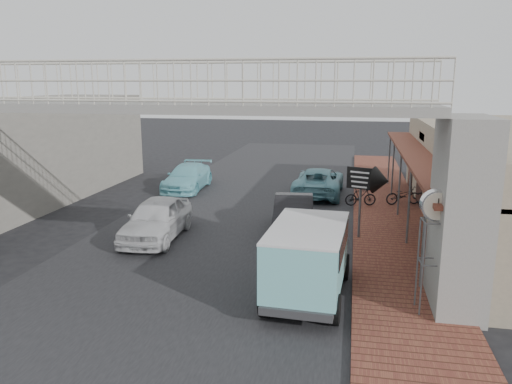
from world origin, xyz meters
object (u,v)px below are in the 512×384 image
at_px(white_hatchback, 157,219).
at_px(dark_sedan, 294,214).
at_px(angkot_far, 187,177).
at_px(motorcycle_near, 403,195).
at_px(motorcycle_far, 361,197).
at_px(arrow_sign, 379,181).
at_px(angkot_van, 309,251).
at_px(angkot_curb, 319,181).
at_px(street_clock, 436,211).

height_order(white_hatchback, dark_sedan, white_hatchback).
relative_size(angkot_far, motorcycle_near, 2.78).
height_order(angkot_far, motorcycle_far, angkot_far).
bearing_deg(arrow_sign, angkot_van, -90.63).
xyz_separation_m(motorcycle_near, motorcycle_far, (-1.99, -0.65, -0.01)).
height_order(angkot_far, motorcycle_near, angkot_far).
bearing_deg(motorcycle_far, angkot_curb, 27.23).
bearing_deg(white_hatchback, angkot_far, 98.50).
bearing_deg(angkot_far, dark_sedan, -47.38).
xyz_separation_m(white_hatchback, dark_sedan, (4.97, 1.81, -0.06)).
xyz_separation_m(motorcycle_far, street_clock, (1.61, -10.89, 2.18)).
relative_size(white_hatchback, angkot_far, 0.96).
xyz_separation_m(angkot_van, arrow_sign, (2.03, 5.26, 0.98)).
height_order(street_clock, arrow_sign, street_clock).
bearing_deg(white_hatchback, angkot_van, -37.23).
bearing_deg(motorcycle_near, arrow_sign, 146.48).
bearing_deg(dark_sedan, arrow_sign, -19.20).
relative_size(angkot_curb, angkot_far, 1.09).
relative_size(street_clock, arrow_sign, 1.15).
bearing_deg(angkot_van, arrow_sign, 72.05).
relative_size(angkot_van, motorcycle_far, 3.00).
relative_size(motorcycle_near, motorcycle_far, 1.16).
bearing_deg(angkot_far, motorcycle_far, -16.02).
distance_m(motorcycle_near, motorcycle_far, 2.10).
xyz_separation_m(angkot_curb, motorcycle_far, (2.12, -2.38, -0.17)).
height_order(motorcycle_far, arrow_sign, arrow_sign).
relative_size(angkot_far, motorcycle_far, 3.22).
height_order(angkot_curb, arrow_sign, arrow_sign).
distance_m(white_hatchback, dark_sedan, 5.29).
bearing_deg(dark_sedan, white_hatchback, -165.69).
distance_m(angkot_far, street_clock, 17.28).
distance_m(white_hatchback, motorcycle_near, 11.83).
bearing_deg(angkot_far, angkot_curb, -1.61).
height_order(white_hatchback, motorcycle_far, white_hatchback).
distance_m(dark_sedan, angkot_curb, 6.84).
bearing_deg(motorcycle_near, angkot_van, 143.11).
bearing_deg(motorcycle_far, angkot_far, 61.35).
xyz_separation_m(angkot_van, motorcycle_near, (3.50, 11.11, -0.79)).
xyz_separation_m(angkot_far, motorcycle_far, (9.30, -2.35, -0.14)).
distance_m(angkot_curb, motorcycle_far, 3.19).
distance_m(angkot_curb, angkot_far, 7.18).
height_order(dark_sedan, street_clock, street_clock).
height_order(white_hatchback, angkot_van, angkot_van).
distance_m(dark_sedan, angkot_far, 9.52).
relative_size(dark_sedan, motorcycle_far, 2.95).
bearing_deg(angkot_far, angkot_van, -60.53).
relative_size(angkot_far, street_clock, 1.49).
bearing_deg(angkot_curb, motorcycle_near, 158.51).
bearing_deg(angkot_van, angkot_curb, 95.87).
relative_size(angkot_curb, angkot_van, 1.17).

